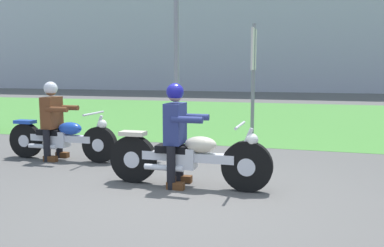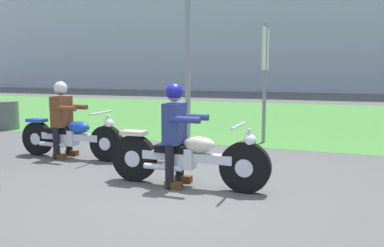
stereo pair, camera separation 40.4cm
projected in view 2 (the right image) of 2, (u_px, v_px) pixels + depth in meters
name	position (u px, v px, depth m)	size (l,w,h in m)	color
ground	(180.00, 196.00, 5.09)	(120.00, 120.00, 0.00)	#565451
grass_verge	(284.00, 117.00, 13.97)	(60.00, 12.00, 0.01)	#478438
motorcycle_lead	(187.00, 158.00, 5.48)	(2.30, 0.66, 0.90)	black
rider_lead	(176.00, 126.00, 5.49)	(0.55, 0.48, 1.42)	black
motorcycle_follow	(71.00, 137.00, 7.31)	(2.14, 0.66, 0.87)	black
rider_follow	(62.00, 113.00, 7.31)	(0.55, 0.48, 1.40)	black
trash_can	(8.00, 115.00, 10.95)	(0.55, 0.55, 0.77)	#595E5B
sign_banner	(265.00, 64.00, 8.71)	(0.08, 0.60, 2.60)	gray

